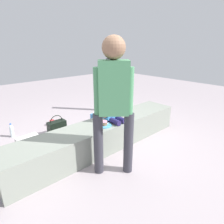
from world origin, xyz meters
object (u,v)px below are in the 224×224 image
at_px(water_bottle_near_gift, 12,131).
at_px(cake_box_white, 30,142).
at_px(cake_plate, 104,124).
at_px(gift_bag, 97,121).
at_px(child_seated, 112,107).
at_px(adult_standing, 114,97).
at_px(handbag_black_leather, 57,128).
at_px(party_cup_red, 52,123).

height_order(water_bottle_near_gift, cake_box_white, water_bottle_near_gift).
distance_m(cake_plate, gift_bag, 0.77).
height_order(child_seated, adult_standing, adult_standing).
bearing_deg(handbag_black_leather, child_seated, -61.08).
distance_m(cake_box_white, handbag_black_leather, 0.48).
height_order(child_seated, handbag_black_leather, child_seated).
bearing_deg(cake_plate, child_seated, 15.85).
bearing_deg(child_seated, water_bottle_near_gift, 129.34).
bearing_deg(cake_plate, cake_box_white, 130.55).
height_order(adult_standing, handbag_black_leather, adult_standing).
bearing_deg(child_seated, adult_standing, -130.54).
bearing_deg(cake_box_white, gift_bag, -12.09).
bearing_deg(adult_standing, cake_box_white, 111.41).
bearing_deg(adult_standing, water_bottle_near_gift, 109.21).
relative_size(adult_standing, handbag_black_leather, 4.35).
distance_m(gift_bag, water_bottle_near_gift, 1.41).
bearing_deg(handbag_black_leather, adult_standing, -88.42).
distance_m(adult_standing, cake_plate, 0.72).
distance_m(child_seated, cake_box_white, 1.36).
distance_m(water_bottle_near_gift, cake_box_white, 0.50).
relative_size(cake_box_white, handbag_black_leather, 0.91).
bearing_deg(gift_bag, cake_plate, -119.75).
distance_m(water_bottle_near_gift, party_cup_red, 0.71).
bearing_deg(handbag_black_leather, cake_plate, -73.78).
relative_size(adult_standing, cake_plate, 6.86).
height_order(water_bottle_near_gift, handbag_black_leather, handbag_black_leather).
distance_m(party_cup_red, cake_box_white, 0.76).
xyz_separation_m(party_cup_red, handbag_black_leather, (-0.12, -0.44, 0.08)).
xyz_separation_m(cake_plate, cake_box_white, (-0.74, 0.87, -0.35)).
relative_size(water_bottle_near_gift, cake_box_white, 0.73).
height_order(cake_plate, water_bottle_near_gift, cake_plate).
height_order(child_seated, cake_box_white, child_seated).
bearing_deg(cake_box_white, child_seated, -40.50).
bearing_deg(adult_standing, gift_bag, 61.41).
distance_m(child_seated, party_cup_red, 1.44).
height_order(adult_standing, cake_plate, adult_standing).
relative_size(party_cup_red, cake_box_white, 0.32).
bearing_deg(cake_box_white, water_bottle_near_gift, 102.92).
relative_size(gift_bag, water_bottle_near_gift, 1.47).
relative_size(child_seated, party_cup_red, 4.62).
bearing_deg(handbag_black_leather, water_bottle_near_gift, 143.16).
relative_size(cake_plate, handbag_black_leather, 0.63).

